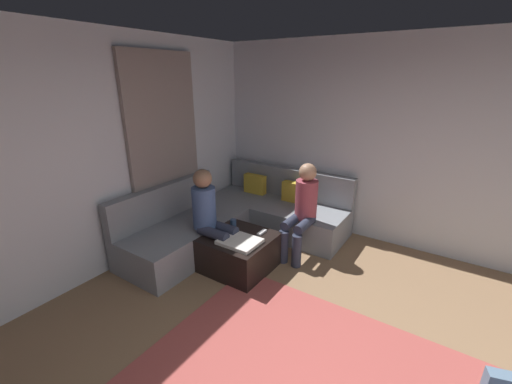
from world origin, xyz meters
The scene contains 10 objects.
wall_back centered at (0.00, 2.94, 1.35)m, with size 6.00×0.12×2.70m, color silver.
wall_left centered at (-2.94, 0.00, 1.35)m, with size 0.12×6.00×2.70m, color silver.
curtain_panel centered at (-2.84, 1.30, 1.25)m, with size 0.06×1.10×2.50m, color gray.
sectional_couch centered at (-2.08, 1.88, 0.28)m, with size 2.10×2.55×0.87m.
ottoman centered at (-1.60, 1.22, 0.21)m, with size 0.76×0.76×0.42m, color black.
folded_blanket centered at (-1.50, 1.10, 0.44)m, with size 0.44×0.36×0.04m, color white.
coffee_mug centered at (-1.82, 1.40, 0.47)m, with size 0.08×0.08×0.10m, color #334C72.
game_remote centered at (-1.42, 1.44, 0.43)m, with size 0.05×0.15×0.02m, color white.
person_on_couch_back centered at (-1.13, 1.93, 0.66)m, with size 0.30×0.60×1.20m.
person_on_couch_side centered at (-1.93, 1.11, 0.66)m, with size 0.60×0.30×1.20m.
Camera 1 is at (0.45, -1.50, 2.21)m, focal length 22.68 mm.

